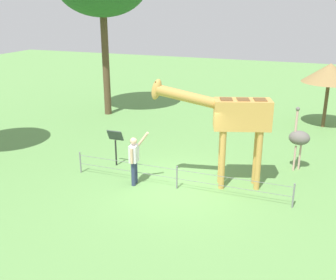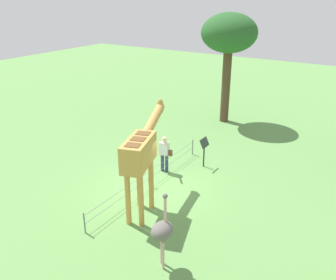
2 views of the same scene
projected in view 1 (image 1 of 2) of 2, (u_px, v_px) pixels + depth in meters
ground_plane at (179, 186)px, 12.67m from camera, size 60.00×60.00×0.00m
giraffe at (232, 118)px, 11.98m from camera, size 3.61×1.58×3.44m
visitor at (134, 158)px, 12.52m from camera, size 0.59×0.58×1.75m
ostrich at (299, 138)px, 13.51m from camera, size 0.70×0.56×2.25m
shade_hut_aside at (330, 73)px, 17.87m from camera, size 2.44×2.44×2.97m
info_sign at (115, 140)px, 13.98m from camera, size 0.56×0.21×1.32m
wire_fence at (177, 177)px, 12.38m from camera, size 7.05×0.05×0.75m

